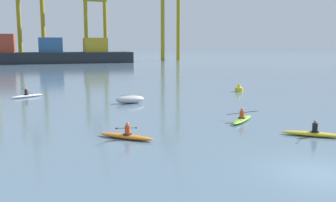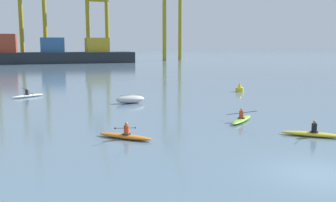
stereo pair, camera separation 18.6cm
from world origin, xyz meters
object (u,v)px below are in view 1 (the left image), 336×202
(container_barge, at_px, (50,54))
(capsized_dinghy, at_px, (130,99))
(channel_buoy, at_px, (239,88))
(kayak_yellow, at_px, (313,133))
(kayak_white, at_px, (27,95))
(gantry_crane_east, at_px, (171,1))
(kayak_orange, at_px, (126,136))
(gantry_crane_east_mid, at_px, (96,9))
(kayak_lime, at_px, (242,119))
(gantry_crane_west_mid, at_px, (30,5))

(container_barge, relative_size, capsized_dinghy, 16.33)
(channel_buoy, height_order, kayak_yellow, channel_buoy)
(container_barge, relative_size, kayak_white, 13.82)
(gantry_crane_east, distance_m, kayak_white, 88.47)
(kayak_yellow, relative_size, kayak_orange, 1.05)
(channel_buoy, xyz_separation_m, kayak_yellow, (-6.16, -19.69, -0.19))
(gantry_crane_east_mid, bearing_deg, kayak_lime, -92.48)
(kayak_orange, bearing_deg, gantry_crane_east_mid, 82.81)
(gantry_crane_west_mid, height_order, gantry_crane_east_mid, gantry_crane_west_mid)
(gantry_crane_east, bearing_deg, kayak_lime, -106.12)
(capsized_dinghy, bearing_deg, gantry_crane_west_mid, 96.05)
(gantry_crane_east, bearing_deg, kayak_yellow, -104.39)
(gantry_crane_west_mid, distance_m, kayak_yellow, 106.05)
(channel_buoy, bearing_deg, gantry_crane_east_mid, 92.46)
(gantry_crane_east, bearing_deg, gantry_crane_east_mid, 166.55)
(capsized_dinghy, relative_size, channel_buoy, 2.70)
(kayak_orange, bearing_deg, kayak_white, 106.28)
(kayak_white, xyz_separation_m, kayak_yellow, (15.91, -22.32, -0.00))
(gantry_crane_east, bearing_deg, container_barge, -170.35)
(kayak_lime, bearing_deg, channel_buoy, 61.75)
(container_barge, xyz_separation_m, channel_buoy, (18.04, -72.42, -2.20))
(capsized_dinghy, bearing_deg, kayak_yellow, -65.05)
(gantry_crane_east_mid, relative_size, kayak_orange, 11.71)
(channel_buoy, relative_size, kayak_yellow, 0.33)
(channel_buoy, distance_m, kayak_lime, 16.71)
(container_barge, xyz_separation_m, gantry_crane_west_mid, (-4.59, 11.35, 14.05))
(capsized_dinghy, height_order, kayak_lime, kayak_lime)
(capsized_dinghy, xyz_separation_m, kayak_lime, (5.38, -10.34, -0.18))
(gantry_crane_east, relative_size, kayak_orange, 13.58)
(container_barge, relative_size, gantry_crane_east, 1.13)
(gantry_crane_west_mid, distance_m, channel_buoy, 88.28)
(gantry_crane_west_mid, height_order, gantry_crane_east, gantry_crane_east)
(gantry_crane_east_mid, bearing_deg, gantry_crane_west_mid, -178.80)
(channel_buoy, distance_m, kayak_yellow, 20.63)
(container_barge, relative_size, channel_buoy, 44.15)
(gantry_crane_west_mid, distance_m, kayak_lime, 100.93)
(kayak_yellow, xyz_separation_m, kayak_lime, (-1.75, 4.97, 0.00))
(kayak_orange, bearing_deg, gantry_crane_west_mid, 93.56)
(gantry_crane_east, relative_size, kayak_yellow, 12.91)
(gantry_crane_west_mid, distance_m, kayak_orange, 102.18)
(gantry_crane_east_mid, height_order, kayak_orange, gantry_crane_east_mid)
(gantry_crane_east_mid, bearing_deg, kayak_orange, -97.19)
(gantry_crane_east, distance_m, capsized_dinghy, 91.05)
(container_barge, bearing_deg, channel_buoy, -76.01)
(gantry_crane_west_mid, bearing_deg, channel_buoy, -74.88)
(kayak_orange, bearing_deg, channel_buoy, 45.88)
(container_barge, bearing_deg, gantry_crane_west_mid, 112.03)
(gantry_crane_east, xyz_separation_m, kayak_yellow, (-25.26, -98.43, -18.42))
(gantry_crane_east_mid, bearing_deg, container_barge, -140.84)
(gantry_crane_east_mid, distance_m, kayak_white, 85.08)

